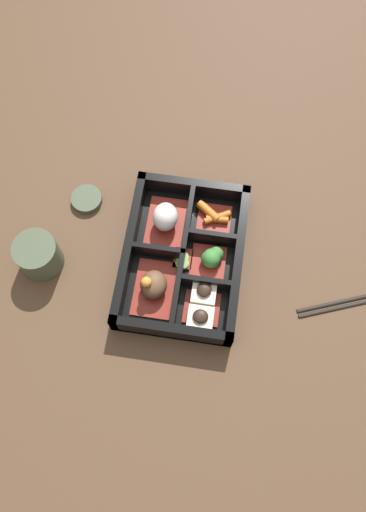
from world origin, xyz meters
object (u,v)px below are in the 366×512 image
at_px(sauce_dish, 87,199).
at_px(chopsticks, 366,299).
at_px(tea_cup, 38,255).
at_px(bowl_rice, 165,219).

bearing_deg(sauce_dish, chopsticks, -102.73).
bearing_deg(chopsticks, sauce_dish, 77.27).
bearing_deg(sauce_dish, tea_cup, 158.93).
xyz_separation_m(tea_cup, chopsticks, (0.01, -0.55, -0.03)).
bearing_deg(tea_cup, chopsticks, -88.54).
relative_size(chopsticks, sauce_dish, 4.10).
height_order(bowl_rice, sauce_dish, bowl_rice).
relative_size(bowl_rice, chopsticks, 0.44).
bearing_deg(chopsticks, bowl_rice, 76.74).
bearing_deg(bowl_rice, sauce_dish, 78.54).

